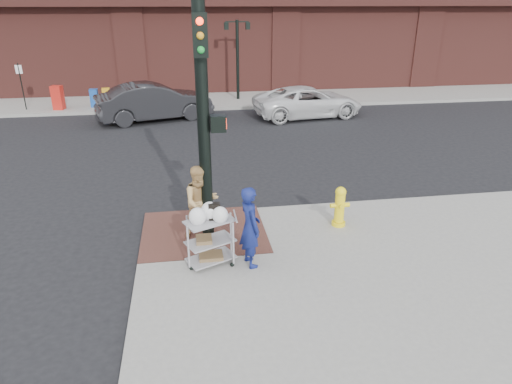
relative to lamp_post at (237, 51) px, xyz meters
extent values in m
plane|color=black|center=(-2.00, -16.00, -2.62)|extent=(220.00, 220.00, 0.00)
cube|color=gray|center=(10.50, 16.00, -2.54)|extent=(65.00, 36.00, 0.15)
cube|color=brown|center=(-2.60, -15.10, -2.46)|extent=(2.80, 2.40, 0.01)
cylinder|color=black|center=(0.00, 0.00, -0.47)|extent=(0.16, 0.16, 4.00)
cube|color=black|center=(0.00, 0.00, 1.43)|extent=(1.20, 0.06, 0.06)
cube|color=black|center=(-0.55, 0.00, 1.23)|extent=(0.22, 0.22, 0.35)
cube|color=black|center=(0.55, 0.00, 1.23)|extent=(0.22, 0.22, 0.35)
cylinder|color=black|center=(-10.50, -1.00, -1.37)|extent=(0.05, 0.05, 2.20)
cylinder|color=black|center=(-2.50, -15.20, 0.03)|extent=(0.26, 0.26, 5.00)
cube|color=black|center=(-2.20, -15.20, 0.08)|extent=(0.32, 0.28, 0.34)
cube|color=#FF260C|center=(-2.04, -15.20, 0.08)|extent=(0.02, 0.18, 0.22)
cube|color=black|center=(-2.50, -15.48, 1.83)|extent=(0.28, 0.18, 0.80)
imported|color=navy|center=(-1.74, -16.63, -1.64)|extent=(0.54, 0.69, 1.66)
imported|color=tan|center=(-2.64, -15.25, -1.65)|extent=(0.94, 0.82, 1.64)
imported|color=black|center=(-4.21, -3.54, -1.78)|extent=(5.39, 3.15, 1.68)
imported|color=silver|center=(2.80, -3.97, -1.92)|extent=(5.32, 3.01, 1.40)
cube|color=#98989C|center=(-2.52, -16.48, -1.53)|extent=(1.06, 0.85, 0.03)
cube|color=#98989C|center=(-2.52, -16.48, -1.97)|extent=(1.06, 0.85, 0.03)
cube|color=#98989C|center=(-2.52, -16.48, -2.35)|extent=(1.06, 0.85, 0.03)
cube|color=black|center=(-2.42, -16.43, -1.36)|extent=(0.23, 0.14, 0.33)
cube|color=brown|center=(-2.64, -16.48, -1.92)|extent=(0.31, 0.35, 0.08)
cube|color=brown|center=(-2.52, -16.48, -2.30)|extent=(0.48, 0.37, 0.07)
cylinder|color=yellow|center=(0.56, -15.26, -2.42)|extent=(0.32, 0.32, 0.09)
cylinder|color=yellow|center=(0.56, -15.26, -2.01)|extent=(0.23, 0.23, 0.71)
sphere|color=yellow|center=(0.56, -15.26, -1.62)|extent=(0.25, 0.25, 0.25)
cylinder|color=yellow|center=(0.56, -15.26, -1.95)|extent=(0.46, 0.10, 0.10)
cube|color=red|center=(-8.90, -1.23, -1.90)|extent=(0.54, 0.51, 1.14)
cube|color=#EEA61A|center=(-6.70, -0.83, -2.02)|extent=(0.42, 0.39, 0.89)
cube|color=#194AA3|center=(-7.27, -0.94, -2.03)|extent=(0.37, 0.34, 0.88)
camera|label=1|loc=(-2.85, -24.47, 2.43)|focal=32.00mm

